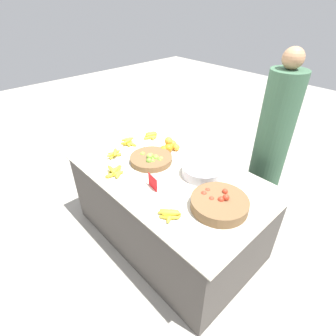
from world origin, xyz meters
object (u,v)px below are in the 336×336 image
at_px(lime_bowl, 151,159).
at_px(tomato_basket, 219,203).
at_px(price_sign, 153,182).
at_px(vendor_person, 269,153).
at_px(metal_bowl, 203,170).

bearing_deg(lime_bowl, tomato_basket, -2.94).
distance_m(lime_bowl, tomato_basket, 0.78).
bearing_deg(tomato_basket, price_sign, -158.19).
distance_m(lime_bowl, price_sign, 0.38).
relative_size(tomato_basket, vendor_person, 0.24).
relative_size(metal_bowl, vendor_person, 0.20).
bearing_deg(metal_bowl, vendor_person, 71.08).
height_order(price_sign, vendor_person, vendor_person).
bearing_deg(lime_bowl, price_sign, -38.18).
height_order(tomato_basket, price_sign, tomato_basket).
distance_m(lime_bowl, vendor_person, 1.07).
relative_size(lime_bowl, price_sign, 3.08).
bearing_deg(vendor_person, tomato_basket, -82.62).
xyz_separation_m(tomato_basket, metal_bowl, (-0.34, 0.22, 0.00)).
bearing_deg(lime_bowl, metal_bowl, 22.60).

